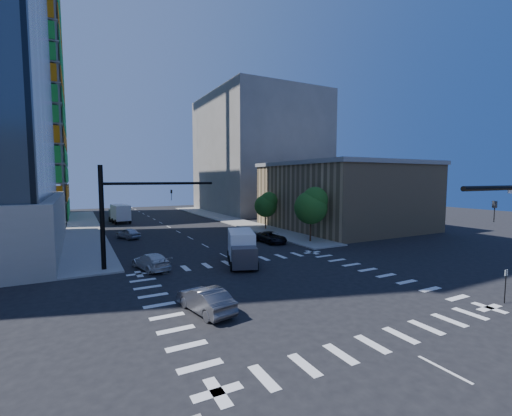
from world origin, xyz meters
TOP-DOWN VIEW (x-y plane):
  - ground at (0.00, 0.00)m, footprint 160.00×160.00m
  - road_markings at (0.00, 0.00)m, footprint 20.00×20.00m
  - sidewalk_ne at (12.50, 40.00)m, footprint 5.00×60.00m
  - sidewalk_nw at (-12.50, 40.00)m, footprint 5.00×60.00m
  - commercial_building at (25.00, 22.00)m, footprint 20.50×22.50m
  - bg_building_ne at (27.00, 55.00)m, footprint 24.00×30.00m
  - signal_mast_nw at (-10.00, 11.50)m, footprint 10.20×0.40m
  - tree_south at (12.63, 13.90)m, footprint 4.16×4.16m
  - tree_north at (12.93, 25.90)m, footprint 3.54×3.52m
  - no_parking_sign at (10.70, -9.00)m, footprint 0.30×0.06m
  - car_nb_far at (7.89, 16.03)m, footprint 2.63×5.07m
  - car_sb_near at (-7.77, 10.05)m, footprint 3.06×5.20m
  - car_sb_mid at (-7.47, 27.43)m, footprint 3.19×4.46m
  - car_sb_cross at (-6.79, -1.41)m, footprint 2.47×4.85m
  - box_truck_near at (0.01, 7.77)m, footprint 4.29×6.25m
  - box_truck_far at (-6.60, 45.72)m, footprint 3.33×6.51m

SIDE VIEW (x-z plane):
  - ground at x=0.00m, z-range 0.00..0.00m
  - road_markings at x=0.00m, z-range 0.00..0.01m
  - sidewalk_ne at x=12.50m, z-range 0.00..0.15m
  - sidewalk_nw at x=-12.50m, z-range 0.00..0.15m
  - car_nb_far at x=7.89m, z-range 0.00..1.36m
  - car_sb_mid at x=-7.47m, z-range 0.00..1.41m
  - car_sb_near at x=-7.77m, z-range 0.00..1.41m
  - car_sb_cross at x=-6.79m, z-range 0.00..1.52m
  - box_truck_near at x=0.01m, z-range -0.17..2.85m
  - no_parking_sign at x=10.70m, z-range 0.28..2.48m
  - box_truck_far at x=-6.60m, z-range -0.19..3.10m
  - tree_north at x=12.93m, z-range 1.10..6.88m
  - tree_south at x=12.63m, z-range 1.27..8.10m
  - commercial_building at x=25.00m, z-range 0.01..10.61m
  - signal_mast_nw at x=-10.00m, z-range 0.99..9.99m
  - bg_building_ne at x=27.00m, z-range 0.00..28.00m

